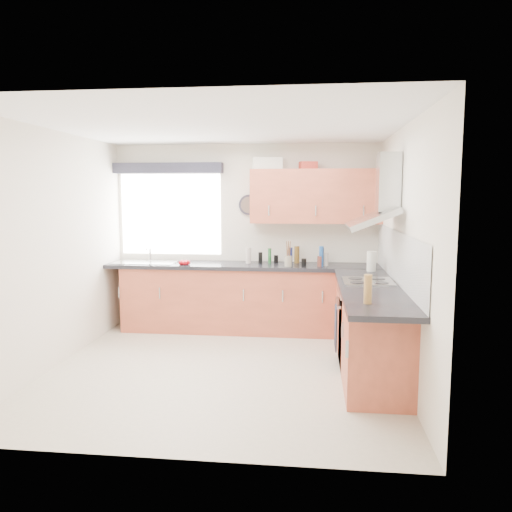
# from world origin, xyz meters

# --- Properties ---
(ground_plane) EXTENTS (3.60, 3.60, 0.00)m
(ground_plane) POSITION_xyz_m (0.00, 0.00, 0.00)
(ground_plane) COLOR beige
(ceiling) EXTENTS (3.60, 3.60, 0.02)m
(ceiling) POSITION_xyz_m (0.00, 0.00, 2.50)
(ceiling) COLOR white
(ceiling) RESTS_ON wall_back
(wall_back) EXTENTS (3.60, 0.02, 2.50)m
(wall_back) POSITION_xyz_m (0.00, 1.80, 1.25)
(wall_back) COLOR silver
(wall_back) RESTS_ON ground_plane
(wall_front) EXTENTS (3.60, 0.02, 2.50)m
(wall_front) POSITION_xyz_m (0.00, -1.80, 1.25)
(wall_front) COLOR silver
(wall_front) RESTS_ON ground_plane
(wall_left) EXTENTS (0.02, 3.60, 2.50)m
(wall_left) POSITION_xyz_m (-1.80, 0.00, 1.25)
(wall_left) COLOR silver
(wall_left) RESTS_ON ground_plane
(wall_right) EXTENTS (0.02, 3.60, 2.50)m
(wall_right) POSITION_xyz_m (1.80, 0.00, 1.25)
(wall_right) COLOR silver
(wall_right) RESTS_ON ground_plane
(window) EXTENTS (1.40, 0.02, 1.10)m
(window) POSITION_xyz_m (-1.05, 1.79, 1.55)
(window) COLOR silver
(window) RESTS_ON wall_back
(window_blind) EXTENTS (1.50, 0.18, 0.14)m
(window_blind) POSITION_xyz_m (-1.05, 1.70, 2.18)
(window_blind) COLOR #252430
(window_blind) RESTS_ON wall_back
(splashback) EXTENTS (0.01, 3.00, 0.54)m
(splashback) POSITION_xyz_m (1.79, 0.30, 1.18)
(splashback) COLOR white
(splashback) RESTS_ON wall_right
(base_cab_back) EXTENTS (3.00, 0.58, 0.86)m
(base_cab_back) POSITION_xyz_m (-0.10, 1.51, 0.43)
(base_cab_back) COLOR #A24831
(base_cab_back) RESTS_ON ground_plane
(base_cab_corner) EXTENTS (0.60, 0.60, 0.86)m
(base_cab_corner) POSITION_xyz_m (1.50, 1.50, 0.43)
(base_cab_corner) COLOR #A24831
(base_cab_corner) RESTS_ON ground_plane
(base_cab_right) EXTENTS (0.58, 2.10, 0.86)m
(base_cab_right) POSITION_xyz_m (1.51, 0.15, 0.43)
(base_cab_right) COLOR #A24831
(base_cab_right) RESTS_ON ground_plane
(worktop_back) EXTENTS (3.60, 0.62, 0.05)m
(worktop_back) POSITION_xyz_m (0.00, 1.50, 0.89)
(worktop_back) COLOR black
(worktop_back) RESTS_ON base_cab_back
(worktop_right) EXTENTS (0.62, 2.42, 0.05)m
(worktop_right) POSITION_xyz_m (1.50, 0.00, 0.89)
(worktop_right) COLOR black
(worktop_right) RESTS_ON base_cab_right
(sink) EXTENTS (0.84, 0.46, 0.10)m
(sink) POSITION_xyz_m (-1.33, 1.50, 0.95)
(sink) COLOR #A9AEB0
(sink) RESTS_ON worktop_back
(oven) EXTENTS (0.56, 0.58, 0.85)m
(oven) POSITION_xyz_m (1.50, 0.30, 0.42)
(oven) COLOR black
(oven) RESTS_ON ground_plane
(hob_plate) EXTENTS (0.52, 0.52, 0.01)m
(hob_plate) POSITION_xyz_m (1.50, 0.30, 0.92)
(hob_plate) COLOR #A9AEB0
(hob_plate) RESTS_ON worktop_right
(extractor_hood) EXTENTS (0.52, 0.78, 0.66)m
(extractor_hood) POSITION_xyz_m (1.60, 0.30, 1.77)
(extractor_hood) COLOR #A9AEB0
(extractor_hood) RESTS_ON wall_right
(upper_cabinets) EXTENTS (1.70, 0.35, 0.70)m
(upper_cabinets) POSITION_xyz_m (0.95, 1.62, 1.80)
(upper_cabinets) COLOR #A24831
(upper_cabinets) RESTS_ON wall_back
(washing_machine) EXTENTS (0.54, 0.52, 0.78)m
(washing_machine) POSITION_xyz_m (-0.53, 1.52, 0.39)
(washing_machine) COLOR silver
(washing_machine) RESTS_ON ground_plane
(wall_clock) EXTENTS (0.28, 0.04, 0.28)m
(wall_clock) POSITION_xyz_m (0.05, 1.76, 1.68)
(wall_clock) COLOR #252430
(wall_clock) RESTS_ON wall_back
(casserole) EXTENTS (0.43, 0.34, 0.16)m
(casserole) POSITION_xyz_m (0.30, 1.72, 2.23)
(casserole) COLOR silver
(casserole) RESTS_ON upper_cabinets
(storage_box) EXTENTS (0.25, 0.23, 0.10)m
(storage_box) POSITION_xyz_m (0.84, 1.67, 2.20)
(storage_box) COLOR #B23326
(storage_box) RESTS_ON upper_cabinets
(utensil_pot) EXTENTS (0.11, 0.11, 0.13)m
(utensil_pot) POSITION_xyz_m (0.61, 1.35, 0.98)
(utensil_pot) COLOR gray
(utensil_pot) RESTS_ON worktop_back
(kitchen_roll) EXTENTS (0.12, 0.12, 0.24)m
(kitchen_roll) POSITION_xyz_m (1.62, 1.05, 1.03)
(kitchen_roll) COLOR silver
(kitchen_roll) RESTS_ON worktop_right
(tomato_cluster) EXTENTS (0.14, 0.14, 0.06)m
(tomato_cluster) POSITION_xyz_m (-0.75, 1.33, 0.94)
(tomato_cluster) COLOR #B70A14
(tomato_cluster) RESTS_ON worktop_back
(jar_0) EXTENTS (0.06, 0.06, 0.26)m
(jar_0) POSITION_xyz_m (1.03, 1.40, 1.04)
(jar_0) COLOR navy
(jar_0) RESTS_ON worktop_back
(jar_1) EXTENTS (0.04, 0.04, 0.20)m
(jar_1) POSITION_xyz_m (0.35, 1.59, 1.01)
(jar_1) COLOR #1C5123
(jar_1) RESTS_ON worktop_back
(jar_2) EXTENTS (0.06, 0.06, 0.13)m
(jar_2) POSITION_xyz_m (1.01, 1.39, 0.98)
(jar_2) COLOR #5A2920
(jar_2) RESTS_ON worktop_back
(jar_3) EXTENTS (0.06, 0.06, 0.23)m
(jar_3) POSITION_xyz_m (0.63, 1.41, 1.03)
(jar_3) COLOR #161D4D
(jar_3) RESTS_ON worktop_back
(jar_4) EXTENTS (0.06, 0.06, 0.10)m
(jar_4) POSITION_xyz_m (0.43, 1.66, 0.96)
(jar_4) COLOR black
(jar_4) RESTS_ON worktop_back
(jar_5) EXTENTS (0.07, 0.07, 0.17)m
(jar_5) POSITION_xyz_m (1.09, 1.46, 0.99)
(jar_5) COLOR #A4978C
(jar_5) RESTS_ON worktop_back
(jar_6) EXTENTS (0.07, 0.07, 0.23)m
(jar_6) POSITION_xyz_m (0.71, 1.67, 1.02)
(jar_6) COLOR brown
(jar_6) RESTS_ON worktop_back
(jar_7) EXTENTS (0.07, 0.07, 0.21)m
(jar_7) POSITION_xyz_m (0.07, 1.57, 1.01)
(jar_7) COLOR #AD9E93
(jar_7) RESTS_ON worktop_back
(jar_8) EXTENTS (0.06, 0.06, 0.22)m
(jar_8) POSITION_xyz_m (1.04, 1.60, 1.02)
(jar_8) COLOR black
(jar_8) RESTS_ON worktop_back
(jar_9) EXTENTS (0.06, 0.06, 0.10)m
(jar_9) POSITION_xyz_m (0.81, 1.36, 0.96)
(jar_9) COLOR black
(jar_9) RESTS_ON worktop_back
(jar_10) EXTENTS (0.05, 0.05, 0.15)m
(jar_10) POSITION_xyz_m (0.23, 1.57, 0.99)
(jar_10) COLOR black
(jar_10) RESTS_ON worktop_back
(bottle_0) EXTENTS (0.07, 0.07, 0.25)m
(bottle_0) POSITION_xyz_m (1.38, -0.76, 1.03)
(bottle_0) COLOR olive
(bottle_0) RESTS_ON worktop_right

